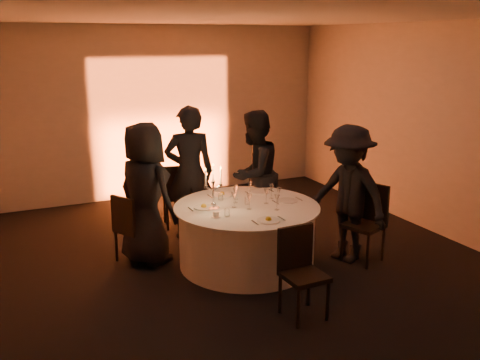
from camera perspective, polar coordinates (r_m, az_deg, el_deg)
name	(u,v)px	position (r m, az deg, el deg)	size (l,w,h in m)	color
floor	(247,264)	(6.85, 0.71, -8.91)	(7.00, 7.00, 0.00)	black
ceiling	(247,17)	(6.27, 0.80, 17.04)	(7.00, 7.00, 0.00)	white
wall_back	(162,112)	(9.63, -8.32, 7.18)	(7.00, 7.00, 0.00)	beige
wall_right	(437,130)	(8.13, 20.28, 5.02)	(7.00, 7.00, 0.00)	beige
uplighter_fixture	(170,195)	(9.65, -7.49, -1.59)	(0.25, 0.12, 0.10)	black
banquet_table	(247,235)	(6.70, 0.72, -5.91)	(1.80, 1.80, 0.77)	black
chair_left	(130,225)	(6.87, -11.68, -4.72)	(0.53, 0.53, 0.88)	black
chair_back_left	(178,192)	(8.00, -6.61, -1.29)	(0.50, 0.50, 0.98)	black
chair_back_right	(253,193)	(8.11, 1.35, -1.36)	(0.52, 0.52, 0.89)	black
chair_right	(367,218)	(6.99, 13.44, -3.94)	(0.56, 0.56, 0.99)	black
chair_front	(300,267)	(5.53, 6.45, -9.16)	(0.42, 0.42, 0.93)	black
guest_left	(145,194)	(6.73, -10.07, -1.48)	(0.88, 0.57, 1.79)	black
guest_back_left	(189,173)	(7.51, -5.42, 0.79)	(0.69, 0.45, 1.89)	black
guest_back_right	(254,174)	(7.55, 1.50, 0.62)	(0.88, 0.69, 1.81)	black
guest_right	(348,194)	(6.83, 11.44, -1.48)	(1.13, 0.65, 1.75)	black
plate_left	(204,206)	(6.50, -3.89, -2.83)	(0.36, 0.25, 0.08)	white
plate_back_left	(222,194)	(7.01, -1.94, -1.52)	(0.36, 0.28, 0.08)	white
plate_back_right	(259,192)	(7.16, 2.07, -1.25)	(0.35, 0.29, 0.01)	white
plate_right	(287,201)	(6.79, 5.08, -2.20)	(0.36, 0.25, 0.01)	white
plate_front	(268,219)	(6.04, 3.05, -4.23)	(0.36, 0.26, 0.08)	white
coffee_cup	(216,214)	(6.17, -2.59, -3.69)	(0.11, 0.11, 0.07)	white
candelabra	(213,194)	(6.39, -2.86, -1.45)	(0.24, 0.12, 0.58)	white
wine_glass_a	(277,199)	(6.40, 3.97, -2.03)	(0.07, 0.07, 0.19)	silver
wine_glass_b	(279,192)	(6.70, 4.15, -1.24)	(0.07, 0.07, 0.19)	silver
wine_glass_c	(250,186)	(6.94, 1.07, -0.64)	(0.07, 0.07, 0.19)	silver
wine_glass_d	(271,188)	(6.84, 3.37, -0.89)	(0.07, 0.07, 0.19)	silver
wine_glass_e	(266,193)	(6.63, 2.83, -1.39)	(0.07, 0.07, 0.19)	silver
wine_glass_f	(235,192)	(6.66, -0.51, -1.30)	(0.07, 0.07, 0.19)	silver
wine_glass_g	(234,197)	(6.47, -0.64, -1.79)	(0.07, 0.07, 0.19)	silver
wine_glass_h	(249,198)	(6.41, 0.99, -1.96)	(0.07, 0.07, 0.19)	silver
wine_glass_i	(236,189)	(6.79, -0.45, -0.98)	(0.07, 0.07, 0.19)	silver
tumbler_a	(247,201)	(6.63, 0.78, -2.21)	(0.07, 0.07, 0.09)	silver
tumbler_b	(221,197)	(6.78, -2.08, -1.83)	(0.07, 0.07, 0.09)	silver
tumbler_c	(227,213)	(6.18, -1.40, -3.51)	(0.07, 0.07, 0.09)	silver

